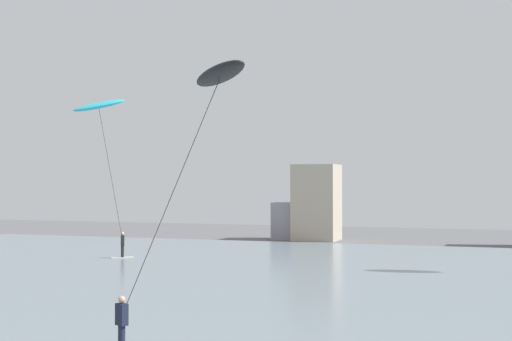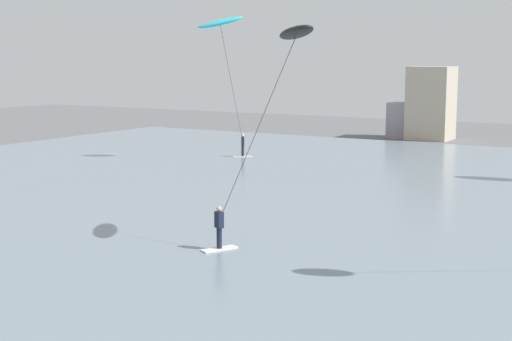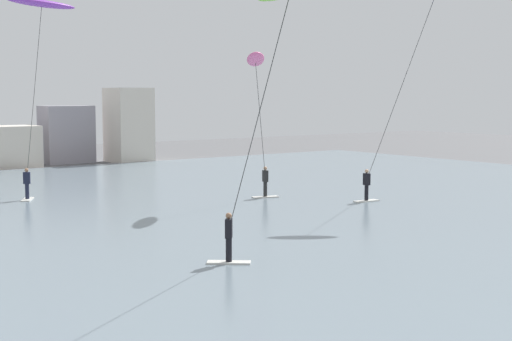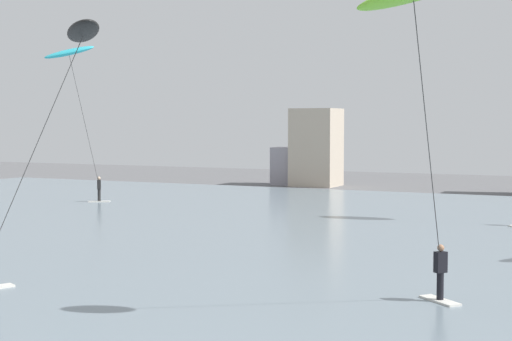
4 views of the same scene
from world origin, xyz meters
name	(u,v)px [view 1 (image 1 of 4)]	position (x,y,z in m)	size (l,w,h in m)	color
water_bay	(455,302)	(0.00, 30.64, 0.05)	(84.00, 52.00, 0.10)	slate
kitesurfer_cyan	(101,120)	(-21.26, 38.59, 8.67)	(3.23, 4.40, 10.07)	silver
kitesurfer_black	(209,101)	(-6.13, 19.75, 7.27)	(3.97, 4.09, 8.33)	silver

